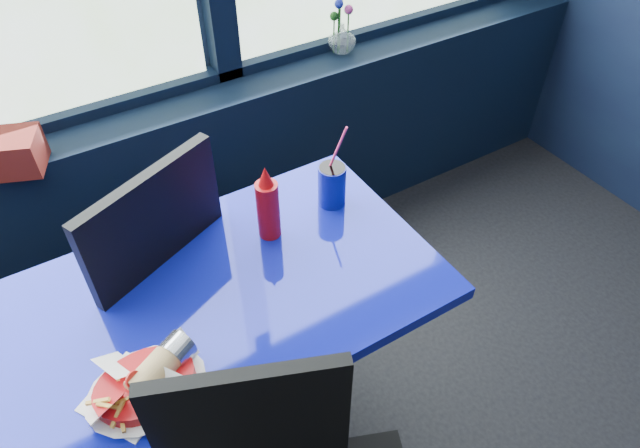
% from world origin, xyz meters
% --- Properties ---
extents(window_sill, '(5.00, 0.26, 0.80)m').
position_xyz_m(window_sill, '(0.00, 2.87, 0.40)').
color(window_sill, black).
rests_on(window_sill, ground).
extents(near_table, '(1.20, 0.70, 0.75)m').
position_xyz_m(near_table, '(0.30, 2.00, 0.57)').
color(near_table, black).
rests_on(near_table, ground).
extents(chair_near_back, '(0.62, 0.62, 1.04)m').
position_xyz_m(chair_near_back, '(0.28, 2.32, 0.60)').
color(chair_near_back, black).
rests_on(chair_near_back, ground).
extents(flower_vase, '(0.14, 0.14, 0.25)m').
position_xyz_m(flower_vase, '(1.27, 2.88, 0.87)').
color(flower_vase, silver).
rests_on(flower_vase, window_sill).
extents(food_basket, '(0.26, 0.24, 0.09)m').
position_xyz_m(food_basket, '(0.05, 1.81, 0.78)').
color(food_basket, '#AE0B0F').
rests_on(food_basket, near_table).
extents(ketchup_bottle, '(0.07, 0.07, 0.25)m').
position_xyz_m(ketchup_bottle, '(0.53, 2.12, 0.86)').
color(ketchup_bottle, '#AE0B0F').
rests_on(ketchup_bottle, near_table).
extents(soda_cup, '(0.09, 0.09, 0.29)m').
position_xyz_m(soda_cup, '(0.76, 2.15, 0.82)').
color(soda_cup, navy).
rests_on(soda_cup, near_table).
extents(napkin, '(0.24, 0.24, 0.00)m').
position_xyz_m(napkin, '(0.01, 1.82, 0.75)').
color(napkin, white).
rests_on(napkin, near_table).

